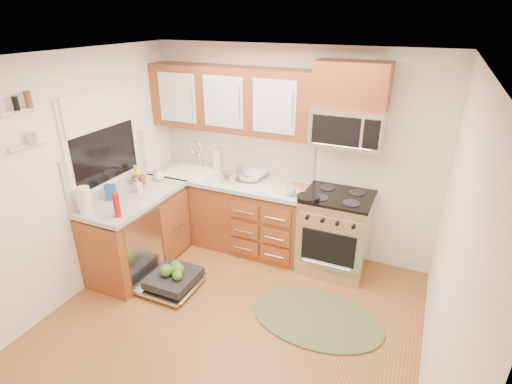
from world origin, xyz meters
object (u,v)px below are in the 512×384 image
at_px(bowl_a, 256,175).
at_px(cup, 290,191).
at_px(dishwasher, 171,280).
at_px(sink, 191,181).
at_px(bowl_b, 250,177).
at_px(skillet, 308,198).
at_px(upper_cabinets, 230,99).
at_px(microwave, 347,127).
at_px(paper_towel_roll, 84,200).
at_px(rug, 316,318).
at_px(cutting_board, 299,186).
at_px(range, 335,232).
at_px(stock_pot, 229,177).

xyz_separation_m(bowl_a, cup, (0.58, -0.34, 0.02)).
bearing_deg(dishwasher, sink, 109.20).
height_order(bowl_a, cup, cup).
height_order(bowl_b, cup, cup).
bearing_deg(skillet, upper_cabinets, 160.65).
xyz_separation_m(microwave, paper_towel_roll, (-2.28, -1.55, -0.63)).
height_order(upper_cabinets, sink, upper_cabinets).
distance_m(upper_cabinets, microwave, 1.42).
bearing_deg(rug, cutting_board, 118.31).
height_order(rug, bowl_b, bowl_b).
height_order(cutting_board, cup, cup).
relative_size(upper_cabinets, bowl_b, 6.85).
height_order(dishwasher, cutting_board, cutting_board).
height_order(skillet, paper_towel_roll, paper_towel_roll).
bearing_deg(cutting_board, upper_cabinets, 178.42).
distance_m(microwave, rug, 2.00).
height_order(range, microwave, microwave).
distance_m(sink, skillet, 1.68).
xyz_separation_m(sink, bowl_b, (0.82, 0.06, 0.17)).
distance_m(dishwasher, rug, 1.63).
bearing_deg(paper_towel_roll, cutting_board, 41.06).
relative_size(cutting_board, paper_towel_roll, 0.86).
height_order(dishwasher, cup, cup).
height_order(sink, skillet, skillet).
height_order(sink, bowl_b, bowl_b).
height_order(paper_towel_roll, bowl_a, paper_towel_roll).
bearing_deg(dishwasher, bowl_a, 70.98).
relative_size(rug, bowl_a, 4.84).
height_order(skillet, bowl_a, skillet).
height_order(upper_cabinets, paper_towel_roll, upper_cabinets).
relative_size(microwave, skillet, 3.02).
distance_m(paper_towel_roll, bowl_a, 2.00).
bearing_deg(bowl_a, skillet, -27.35).
bearing_deg(cup, range, 17.96).
height_order(sink, dishwasher, sink).
bearing_deg(cutting_board, stock_pot, -165.99).
distance_m(rug, paper_towel_roll, 2.63).
bearing_deg(cutting_board, range, -13.50).
height_order(microwave, bowl_b, microwave).
distance_m(upper_cabinets, range, 1.99).
bearing_deg(stock_pot, cutting_board, 14.01).
xyz_separation_m(upper_cabinets, stock_pot, (0.08, -0.23, -0.89)).
xyz_separation_m(dishwasher, cup, (1.03, 0.96, 0.87)).
relative_size(stock_pot, bowl_b, 0.70).
bearing_deg(sink, upper_cabinets, 16.45).
distance_m(sink, paper_towel_roll, 1.49).
xyz_separation_m(rug, bowl_b, (-1.19, 1.00, 0.96)).
bearing_deg(dishwasher, cup, 43.16).
relative_size(microwave, bowl_b, 2.54).
relative_size(dishwasher, rug, 0.52).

